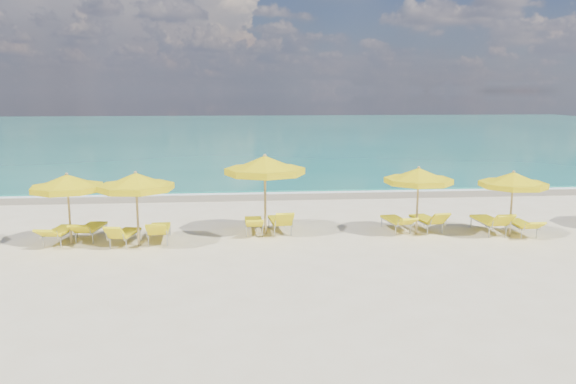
{
  "coord_description": "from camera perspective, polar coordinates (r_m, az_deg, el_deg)",
  "views": [
    {
      "loc": [
        -1.72,
        -17.19,
        4.58
      ],
      "look_at": [
        0.0,
        1.5,
        1.2
      ],
      "focal_mm": 35.0,
      "sensor_mm": 36.0,
      "label": 1
    }
  ],
  "objects": [
    {
      "name": "lounger_2_right",
      "position": [
        17.83,
        -12.94,
        -4.19
      ],
      "size": [
        0.69,
        1.88,
        0.82
      ],
      "rotation": [
        0.0,
        0.0,
        0.04
      ],
      "color": "#A5A8AD",
      "rests_on": "ground"
    },
    {
      "name": "lounger_5_left",
      "position": [
        19.57,
        19.73,
        -3.23
      ],
      "size": [
        0.72,
        1.93,
        0.87
      ],
      "rotation": [
        0.0,
        0.0,
        0.04
      ],
      "color": "#A5A8AD",
      "rests_on": "ground"
    },
    {
      "name": "lounger_5_right",
      "position": [
        19.71,
        22.61,
        -3.43
      ],
      "size": [
        0.57,
        1.72,
        0.67
      ],
      "rotation": [
        0.0,
        0.0,
        -0.0
      ],
      "color": "#A5A8AD",
      "rests_on": "ground"
    },
    {
      "name": "whitecap_near",
      "position": [
        34.76,
        -12.29,
        2.41
      ],
      "size": [
        14.0,
        0.36,
        0.05
      ],
      "primitive_type": "cube",
      "color": "white",
      "rests_on": "ground"
    },
    {
      "name": "foam_line",
      "position": [
        25.86,
        -1.36,
        0.01
      ],
      "size": [
        120.0,
        1.2,
        0.03
      ],
      "primitive_type": "cube",
      "color": "white",
      "rests_on": "ground"
    },
    {
      "name": "ocean",
      "position": [
        65.38,
        -3.76,
        6.17
      ],
      "size": [
        120.0,
        80.0,
        0.3
      ],
      "primitive_type": "cube",
      "color": "#147263",
      "rests_on": "ground"
    },
    {
      "name": "lounger_3_right",
      "position": [
        18.49,
        -0.83,
        -3.41
      ],
      "size": [
        0.76,
        1.8,
        0.87
      ],
      "rotation": [
        0.0,
        0.0,
        0.1
      ],
      "color": "#A5A8AD",
      "rests_on": "ground"
    },
    {
      "name": "umbrella_4",
      "position": [
        18.41,
        13.12,
        1.55
      ],
      "size": [
        2.79,
        2.79,
        2.22
      ],
      "rotation": [
        0.0,
        0.0,
        -0.33
      ],
      "color": "tan",
      "rests_on": "ground"
    },
    {
      "name": "umbrella_1",
      "position": [
        17.95,
        -21.52,
        0.81
      ],
      "size": [
        2.53,
        2.53,
        2.2
      ],
      "rotation": [
        0.0,
        0.0,
        -0.19
      ],
      "color": "tan",
      "rests_on": "ground"
    },
    {
      "name": "umbrella_5",
      "position": [
        19.02,
        21.91,
        1.1
      ],
      "size": [
        2.66,
        2.66,
        2.13
      ],
      "rotation": [
        0.0,
        0.0,
        0.33
      ],
      "color": "tan",
      "rests_on": "ground"
    },
    {
      "name": "lounger_3_left",
      "position": [
        18.46,
        -3.5,
        -3.51
      ],
      "size": [
        0.6,
        1.78,
        0.68
      ],
      "rotation": [
        0.0,
        0.0,
        0.01
      ],
      "color": "#A5A8AD",
      "rests_on": "ground"
    },
    {
      "name": "wet_sand_band",
      "position": [
        25.08,
        -1.23,
        -0.32
      ],
      "size": [
        120.0,
        2.6,
        0.01
      ],
      "primitive_type": "cube",
      "color": "tan",
      "rests_on": "ground"
    },
    {
      "name": "ground_plane",
      "position": [
        17.88,
        0.44,
        -4.64
      ],
      "size": [
        120.0,
        120.0,
        0.0
      ],
      "primitive_type": "plane",
      "color": "beige"
    },
    {
      "name": "lounger_4_right",
      "position": [
        19.28,
        13.9,
        -3.17
      ],
      "size": [
        0.89,
        1.83,
        0.82
      ],
      "rotation": [
        0.0,
        0.0,
        0.18
      ],
      "color": "#A5A8AD",
      "rests_on": "ground"
    },
    {
      "name": "lounger_2_left",
      "position": [
        17.72,
        -16.23,
        -4.5
      ],
      "size": [
        0.87,
        1.68,
        0.79
      ],
      "rotation": [
        0.0,
        0.0,
        -0.21
      ],
      "color": "#A5A8AD",
      "rests_on": "ground"
    },
    {
      "name": "lounger_1_right",
      "position": [
        18.69,
        -19.39,
        -3.89
      ],
      "size": [
        0.81,
        1.85,
        0.73
      ],
      "rotation": [
        0.0,
        0.0,
        -0.13
      ],
      "color": "#A5A8AD",
      "rests_on": "ground"
    },
    {
      "name": "umbrella_3",
      "position": [
        17.89,
        -2.36,
        2.67
      ],
      "size": [
        2.6,
        2.6,
        2.62
      ],
      "rotation": [
        0.0,
        0.0,
        -0.01
      ],
      "color": "tan",
      "rests_on": "ground"
    },
    {
      "name": "whitecap_far",
      "position": [
        42.57,
        7.99,
        3.94
      ],
      "size": [
        18.0,
        0.3,
        0.05
      ],
      "primitive_type": "cube",
      "color": "white",
      "rests_on": "ground"
    },
    {
      "name": "umbrella_2",
      "position": [
        17.08,
        -15.19,
        0.96
      ],
      "size": [
        2.76,
        2.76,
        2.28
      ],
      "rotation": [
        0.0,
        0.0,
        0.27
      ],
      "color": "tan",
      "rests_on": "ground"
    },
    {
      "name": "lounger_4_left",
      "position": [
        19.02,
        10.93,
        -3.27
      ],
      "size": [
        0.83,
        1.84,
        0.68
      ],
      "rotation": [
        0.0,
        0.0,
        0.15
      ],
      "color": "#A5A8AD",
      "rests_on": "ground"
    },
    {
      "name": "lounger_1_left",
      "position": [
        18.59,
        -22.14,
        -4.15
      ],
      "size": [
        0.84,
        1.88,
        0.7
      ],
      "rotation": [
        0.0,
        0.0,
        -0.15
      ],
      "color": "#A5A8AD",
      "rests_on": "ground"
    }
  ]
}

